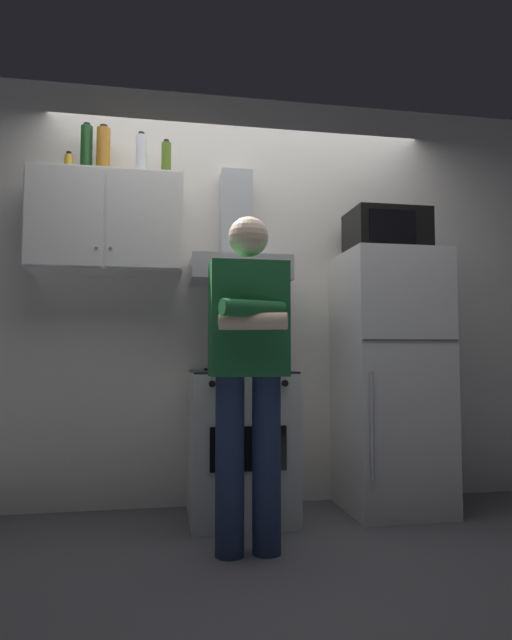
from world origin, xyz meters
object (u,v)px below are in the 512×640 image
Objects in this scene: bottle_wine_green at (86,151)px; bottle_vodka_clear at (141,156)px; upper_cabinet at (107,224)px; refrigerator at (390,380)px; bottle_spice_jar at (69,164)px; bottle_liquor_amber at (103,152)px; stove_oven at (240,443)px; range_hood at (238,253)px; microwave at (386,233)px; cooking_pot at (266,360)px; bottle_olive_oil at (166,161)px; person_standing at (249,366)px.

bottle_wine_green reaches higher than bottle_vodka_clear.
upper_cabinet is 2.00m from refrigerator.
upper_cabinet is at bearing -0.52° from bottle_spice_jar.
bottle_wine_green is (-0.10, 0.02, 0.01)m from bottle_liquor_amber.
refrigerator is (0.95, 0.00, 0.37)m from stove_oven.
bottle_spice_jar reaches higher than range_hood.
stove_oven is 1.82× the size of microwave.
bottle_wine_green is 0.14m from bottle_spice_jar.
bottle_spice_jar reaches higher than upper_cabinet.
range_hood is 0.72m from cooking_pot.
range_hood is 1.03m from bottle_liquor_amber.
refrigerator is 1.97m from bottle_olive_oil.
microwave is (-0.00, 0.02, 0.94)m from refrigerator.
range_hood is 2.92× the size of bottle_olive_oil.
upper_cabinet is 1.20× the size of range_hood.
microwave is 1.95m from bottle_wine_green.
bottle_wine_green reaches higher than person_standing.
stove_oven is 0.53m from cooking_pot.
cooking_pot is at bearing -14.90° from bottle_liquor_amber.
bottle_vodka_clear is at bearing 1.25° from bottle_spice_jar.
refrigerator is at bearing -5.97° from bottle_olive_oil.
person_standing is 1.69m from bottle_liquor_amber.
bottle_vodka_clear is at bearing 175.00° from refrigerator.
bottle_liquor_amber is at bearing 2.82° from bottle_spice_jar.
microwave is 1.51× the size of bottle_liquor_amber.
cooking_pot is 0.99× the size of bottle_vodka_clear.
microwave is (0.95, -0.11, 0.14)m from range_hood.
person_standing is 6.40× the size of bottle_olive_oil.
person_standing is 0.52m from cooking_pot.
upper_cabinet reaches higher than refrigerator.
bottle_spice_jar is at bearing 179.95° from range_hood.
cooking_pot is at bearing -11.96° from bottle_spice_jar.
bottle_spice_jar is at bearing 179.48° from upper_cabinet.
microwave is at bearing -3.79° from bottle_liquor_amber.
bottle_olive_oil is (-0.40, 0.75, 1.27)m from person_standing.
person_standing is at bearing -110.30° from cooking_pot.
bottle_olive_oil reaches higher than stove_oven.
bottle_spice_jar is at bearing 176.34° from refrigerator.
upper_cabinet is 1.55m from stove_oven.
bottle_vodka_clear is at bearing 3.38° from upper_cabinet.
stove_oven is 1.17m from range_hood.
refrigerator is 11.98× the size of bottle_spice_jar.
range_hood reaches higher than upper_cabinet.
bottle_wine_green is at bearing 139.15° from person_standing.
bottle_spice_jar is (-1.03, 0.00, 0.51)m from range_hood.
bottle_vodka_clear is (-0.74, 0.26, 1.26)m from cooking_pot.
bottle_olive_oil reaches higher than refrigerator.
range_hood is at bearing -0.96° from bottle_vodka_clear.
bottle_vodka_clear is at bearing 179.04° from range_hood.
person_standing is 1.72m from bottle_spice_jar.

